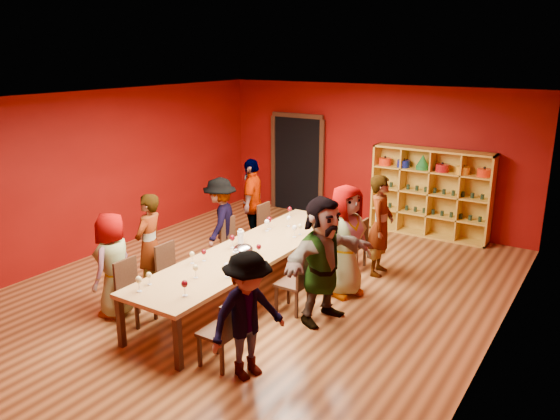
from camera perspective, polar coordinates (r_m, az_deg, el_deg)
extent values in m
cube|color=brown|center=(8.65, -3.00, -8.84)|extent=(7.10, 9.10, 0.02)
cube|color=#630704|center=(11.98, 9.57, 5.68)|extent=(7.10, 0.02, 3.00)
cube|color=#630704|center=(10.52, -18.92, 3.55)|extent=(0.02, 9.10, 3.00)
cube|color=#630704|center=(6.79, 21.72, -3.47)|extent=(0.02, 9.10, 3.00)
cube|color=silver|center=(7.86, -3.33, 11.51)|extent=(7.10, 9.10, 0.02)
cube|color=#A87C46|center=(8.37, -3.08, -4.31)|extent=(1.10, 4.50, 0.06)
cube|color=black|center=(7.37, -16.31, -11.17)|extent=(0.08, 0.08, 0.69)
cube|color=black|center=(10.46, 1.70, -2.20)|extent=(0.08, 0.08, 0.69)
cube|color=black|center=(6.73, -10.61, -13.54)|extent=(0.08, 0.08, 0.69)
cube|color=black|center=(10.02, 6.51, -3.15)|extent=(0.08, 0.08, 0.69)
cube|color=black|center=(12.80, 1.93, 4.74)|extent=(1.20, 0.14, 2.20)
cube|color=black|center=(12.56, 1.81, 9.83)|extent=(1.32, 0.06, 0.10)
cube|color=black|center=(13.08, -0.68, 5.00)|extent=(0.10, 0.06, 2.20)
cube|color=black|center=(12.43, 4.35, 4.35)|extent=(0.10, 0.06, 2.20)
cube|color=gold|center=(11.82, 9.97, 2.53)|extent=(0.04, 0.40, 1.80)
cube|color=gold|center=(11.16, 21.18, 0.85)|extent=(0.04, 0.40, 1.80)
cube|color=gold|center=(11.25, 15.75, 6.06)|extent=(2.40, 0.40, 0.04)
cube|color=gold|center=(11.68, 15.10, -2.46)|extent=(2.40, 0.40, 0.04)
cube|color=gold|center=(11.61, 15.70, 1.92)|extent=(2.40, 0.02, 1.80)
cube|color=gold|center=(11.55, 15.25, -0.44)|extent=(2.36, 0.38, 0.03)
cube|color=gold|center=(11.43, 15.42, 1.72)|extent=(2.36, 0.38, 0.03)
cube|color=gold|center=(11.33, 15.59, 3.92)|extent=(2.36, 0.38, 0.03)
cube|color=gold|center=(11.62, 12.60, 2.14)|extent=(0.03, 0.38, 1.76)
cube|color=gold|center=(11.43, 15.42, 1.72)|extent=(0.03, 0.38, 1.76)
cube|color=gold|center=(11.28, 18.31, 1.28)|extent=(0.03, 0.38, 1.76)
cylinder|color=red|center=(11.64, 10.92, 4.99)|extent=(0.26, 0.26, 0.15)
sphere|color=black|center=(11.62, 10.95, 5.45)|extent=(0.05, 0.05, 0.05)
cylinder|color=navy|center=(11.50, 12.77, 4.75)|extent=(0.26, 0.26, 0.15)
sphere|color=black|center=(11.48, 12.80, 5.22)|extent=(0.05, 0.05, 0.05)
cylinder|color=#1C7131|center=(11.38, 14.65, 4.33)|extent=(0.26, 0.26, 0.08)
cone|color=#1C7131|center=(11.35, 14.70, 5.07)|extent=(0.24, 0.24, 0.22)
cylinder|color=#A41216|center=(11.26, 16.59, 4.24)|extent=(0.26, 0.26, 0.15)
sphere|color=black|center=(11.24, 16.63, 4.71)|extent=(0.05, 0.05, 0.05)
cylinder|color=orange|center=(11.16, 18.56, 3.96)|extent=(0.26, 0.26, 0.15)
sphere|color=black|center=(11.14, 18.60, 4.44)|extent=(0.05, 0.05, 0.05)
cylinder|color=red|center=(11.08, 20.56, 3.68)|extent=(0.26, 0.26, 0.15)
sphere|color=black|center=(11.06, 20.60, 4.16)|extent=(0.05, 0.05, 0.05)
cylinder|color=black|center=(11.86, 10.59, 0.62)|extent=(0.07, 0.07, 0.10)
cylinder|color=black|center=(11.79, 11.42, 0.49)|extent=(0.07, 0.07, 0.10)
cylinder|color=black|center=(11.73, 12.26, 0.35)|extent=(0.07, 0.07, 0.10)
cylinder|color=black|center=(11.67, 13.11, 0.22)|extent=(0.07, 0.07, 0.10)
cylinder|color=black|center=(11.61, 13.96, 0.08)|extent=(0.07, 0.07, 0.10)
cylinder|color=black|center=(11.56, 14.83, -0.06)|extent=(0.07, 0.07, 0.10)
cylinder|color=black|center=(11.51, 15.70, -0.20)|extent=(0.07, 0.07, 0.10)
cylinder|color=black|center=(11.46, 16.58, -0.34)|extent=(0.07, 0.07, 0.10)
cylinder|color=black|center=(11.41, 17.47, -0.48)|extent=(0.07, 0.07, 0.10)
cylinder|color=black|center=(11.37, 18.36, -0.62)|extent=(0.07, 0.07, 0.10)
cylinder|color=black|center=(11.33, 19.26, -0.77)|extent=(0.07, 0.07, 0.10)
cylinder|color=black|center=(11.29, 20.17, -0.91)|extent=(0.07, 0.07, 0.10)
cylinder|color=black|center=(11.75, 10.71, 2.73)|extent=(0.07, 0.07, 0.10)
cylinder|color=black|center=(11.68, 11.55, 2.61)|extent=(0.07, 0.07, 0.10)
cylinder|color=black|center=(11.62, 12.39, 2.49)|extent=(0.07, 0.07, 0.10)
cylinder|color=black|center=(11.56, 13.25, 2.36)|extent=(0.07, 0.07, 0.10)
cylinder|color=black|center=(11.50, 14.12, 2.23)|extent=(0.07, 0.07, 0.10)
cylinder|color=black|center=(11.45, 14.99, 2.11)|extent=(0.07, 0.07, 0.10)
cylinder|color=black|center=(11.39, 15.87, 1.97)|extent=(0.07, 0.07, 0.10)
cylinder|color=black|center=(11.35, 16.76, 1.84)|extent=(0.07, 0.07, 0.10)
cylinder|color=black|center=(11.30, 17.66, 1.71)|extent=(0.07, 0.07, 0.10)
cylinder|color=black|center=(11.26, 18.56, 1.57)|extent=(0.07, 0.07, 0.10)
cylinder|color=black|center=(11.22, 19.47, 1.43)|extent=(0.07, 0.07, 0.10)
cylinder|color=black|center=(11.18, 20.39, 1.29)|extent=(0.07, 0.07, 0.10)
cube|color=black|center=(7.91, -14.77, -8.39)|extent=(0.42, 0.42, 0.04)
cube|color=black|center=(7.95, -15.84, -6.46)|extent=(0.04, 0.40, 0.44)
cube|color=black|center=(8.03, -16.40, -9.94)|extent=(0.04, 0.04, 0.41)
cube|color=black|center=(7.79, -14.71, -10.62)|extent=(0.04, 0.04, 0.41)
cube|color=black|center=(8.22, -14.61, -9.12)|extent=(0.04, 0.04, 0.41)
cube|color=black|center=(8.00, -12.91, -9.76)|extent=(0.04, 0.04, 0.41)
imported|color=pink|center=(8.09, -17.04, -5.48)|extent=(0.58, 0.82, 1.52)
cube|color=black|center=(8.40, -10.90, -6.63)|extent=(0.42, 0.42, 0.04)
cube|color=black|center=(8.44, -11.93, -4.84)|extent=(0.04, 0.40, 0.44)
cube|color=black|center=(8.49, -12.45, -8.13)|extent=(0.04, 0.04, 0.41)
cube|color=black|center=(8.27, -10.76, -8.71)|extent=(0.04, 0.04, 0.41)
cube|color=black|center=(8.71, -10.87, -7.39)|extent=(0.04, 0.04, 0.41)
cube|color=black|center=(8.50, -9.18, -7.93)|extent=(0.04, 0.04, 0.41)
imported|color=#46464A|center=(8.61, -13.48, -3.56)|extent=(0.56, 0.67, 1.61)
cube|color=black|center=(9.49, -4.55, -3.68)|extent=(0.42, 0.42, 0.04)
cube|color=black|center=(9.52, -5.50, -2.10)|extent=(0.04, 0.40, 0.44)
cube|color=black|center=(9.54, -5.96, -5.04)|extent=(0.04, 0.04, 0.41)
cube|color=black|center=(9.34, -4.32, -5.47)|extent=(0.04, 0.04, 0.41)
cube|color=black|center=(9.79, -4.72, -4.44)|extent=(0.04, 0.04, 0.41)
cube|color=black|center=(9.60, -3.10, -4.84)|extent=(0.04, 0.04, 0.41)
imported|color=#4E4E53|center=(9.57, -6.23, -1.27)|extent=(0.78, 1.10, 1.58)
cube|color=black|center=(10.34, -0.85, -1.92)|extent=(0.42, 0.42, 0.04)
cube|color=black|center=(10.37, -1.73, -0.48)|extent=(0.04, 0.40, 0.44)
cube|color=black|center=(10.37, -2.14, -3.18)|extent=(0.04, 0.04, 0.41)
cube|color=black|center=(10.19, -0.57, -3.53)|extent=(0.04, 0.04, 0.41)
cube|color=black|center=(10.64, -1.10, -2.67)|extent=(0.04, 0.04, 0.41)
cube|color=black|center=(10.46, 0.45, -3.00)|extent=(0.04, 0.04, 0.41)
imported|color=#5983B8|center=(10.46, -2.91, 0.75)|extent=(0.80, 1.11, 1.72)
cube|color=black|center=(6.72, -6.38, -12.57)|extent=(0.42, 0.42, 0.04)
cube|color=black|center=(6.50, -5.11, -11.19)|extent=(0.04, 0.40, 0.44)
cube|color=black|center=(6.81, -8.39, -14.38)|extent=(0.04, 0.04, 0.41)
cube|color=black|center=(6.62, -6.08, -15.27)|extent=(0.04, 0.04, 0.41)
cube|color=black|center=(7.04, -6.54, -13.25)|extent=(0.04, 0.04, 0.41)
cube|color=black|center=(6.85, -4.26, -14.05)|extent=(0.04, 0.04, 0.41)
imported|color=#4D4D52|center=(6.32, -3.38, -10.95)|extent=(0.70, 1.07, 1.54)
cube|color=black|center=(7.95, 1.32, -7.68)|extent=(0.42, 0.42, 0.04)
cube|color=black|center=(7.77, 2.54, -6.37)|extent=(0.04, 0.40, 0.44)
cube|color=black|center=(8.00, -0.38, -9.31)|extent=(0.04, 0.04, 0.41)
cube|color=black|center=(7.84, 1.73, -9.88)|extent=(0.04, 0.04, 0.41)
cube|color=black|center=(8.26, 0.91, -8.45)|extent=(0.04, 0.04, 0.41)
cube|color=black|center=(8.10, 2.98, -8.98)|extent=(0.04, 0.04, 0.41)
imported|color=silver|center=(7.55, 4.47, -5.19)|extent=(0.88, 1.74, 1.80)
cube|color=black|center=(8.71, 4.55, -5.55)|extent=(0.42, 0.42, 0.04)
cube|color=black|center=(8.54, 5.71, -4.30)|extent=(0.04, 0.40, 0.44)
cube|color=black|center=(8.73, 2.99, -7.05)|extent=(0.04, 0.04, 0.41)
cube|color=black|center=(8.58, 4.98, -7.52)|extent=(0.04, 0.04, 0.41)
cube|color=black|center=(9.00, 4.07, -6.32)|extent=(0.04, 0.04, 0.41)
cube|color=black|center=(8.86, 6.02, -6.76)|extent=(0.04, 0.04, 0.41)
imported|color=#4A4A4F|center=(8.39, 6.87, -3.21)|extent=(0.76, 0.97, 1.75)
cube|color=black|center=(9.60, 7.55, -3.53)|extent=(0.42, 0.42, 0.04)
cube|color=black|center=(9.45, 8.65, -2.36)|extent=(0.04, 0.40, 0.44)
cube|color=black|center=(9.60, 6.14, -4.91)|extent=(0.04, 0.04, 0.41)
cube|color=black|center=(9.47, 7.99, -5.29)|extent=(0.04, 0.04, 0.41)
cube|color=black|center=(9.89, 7.03, -4.30)|extent=(0.04, 0.04, 0.41)
cube|color=black|center=(9.76, 8.84, -4.66)|extent=(0.04, 0.04, 0.41)
imported|color=#49484D|center=(9.27, 10.46, -1.59)|extent=(0.55, 0.69, 1.72)
cylinder|color=white|center=(9.00, 2.10, -2.57)|extent=(0.06, 0.06, 0.01)
cylinder|color=white|center=(8.98, 2.11, -2.23)|extent=(0.01, 0.01, 0.10)
ellipsoid|color=#D0C382|center=(8.96, 2.11, -1.71)|extent=(0.08, 0.08, 0.09)
cylinder|color=white|center=(8.43, -4.98, -3.94)|extent=(0.07, 0.07, 0.01)
cylinder|color=white|center=(8.41, -5.00, -3.54)|extent=(0.01, 0.01, 0.12)
ellipsoid|color=#48070E|center=(8.38, -5.01, -2.93)|extent=(0.08, 0.08, 0.10)
cylinder|color=white|center=(7.54, -4.50, -6.46)|extent=(0.06, 0.06, 0.01)
cylinder|color=white|center=(7.51, -4.51, -6.06)|extent=(0.01, 0.01, 0.10)
ellipsoid|color=#D0C382|center=(7.48, -4.53, -5.45)|extent=(0.08, 0.08, 0.09)
cylinder|color=white|center=(9.27, -1.14, -1.99)|extent=(0.07, 0.07, 0.01)
cylinder|color=white|center=(9.25, -1.14, -1.60)|extent=(0.01, 0.01, 0.12)
ellipsoid|color=#48070E|center=(9.22, -1.15, -1.01)|extent=(0.09, 0.09, 0.10)
cylinder|color=white|center=(8.66, -4.03, -3.36)|extent=(0.07, 0.07, 0.01)
cylinder|color=white|center=(8.64, -4.03, -2.96)|extent=(0.01, 0.01, 0.12)
ellipsoid|color=#D0C382|center=(8.61, -4.05, -2.34)|extent=(0.09, 0.09, 0.10)
cylinder|color=white|center=(7.16, -14.47, -8.22)|extent=(0.07, 0.07, 0.01)
cylinder|color=white|center=(7.13, -14.50, -7.77)|extent=(0.01, 0.01, 0.12)
ellipsoid|color=#D0C382|center=(7.10, -14.56, -7.07)|extent=(0.08, 0.08, 0.10)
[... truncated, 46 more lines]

